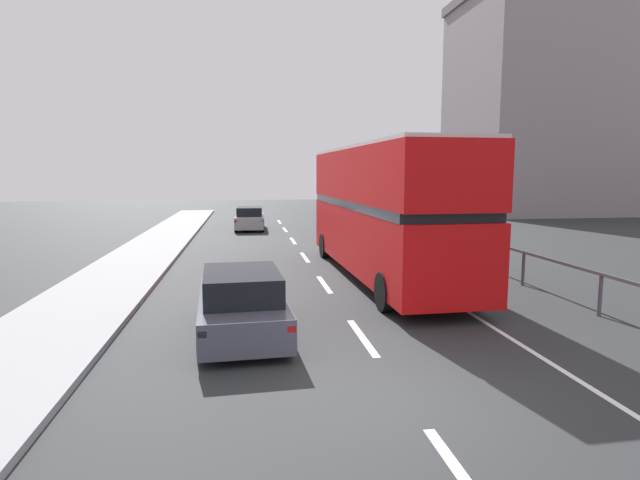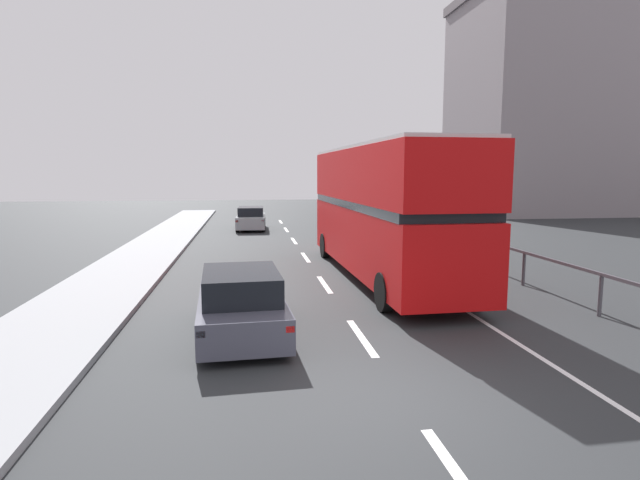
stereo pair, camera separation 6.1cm
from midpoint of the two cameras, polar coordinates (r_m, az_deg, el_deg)
ground_plane at (r=8.46m, az=9.54°, el=-17.29°), size 73.47×120.00×0.10m
lane_paint_markings at (r=16.93m, az=6.70°, el=-4.41°), size 3.24×46.00×0.01m
bridge_side_railing at (r=18.58m, az=19.24°, el=-0.99°), size 0.10×42.00×1.08m
distant_building_block at (r=51.55m, az=27.71°, el=13.14°), size 22.23×11.74×18.59m
double_decker_bus_red at (r=17.02m, az=7.16°, el=3.54°), size 2.87×11.49×4.35m
hatchback_car_near at (r=11.19m, az=-8.64°, el=-7.07°), size 2.00×4.22×1.43m
sedan_car_ahead at (r=31.81m, az=-7.64°, el=2.37°), size 1.87×4.20×1.42m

